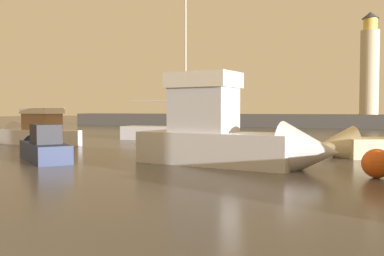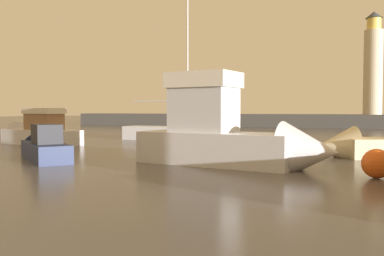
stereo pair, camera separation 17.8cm
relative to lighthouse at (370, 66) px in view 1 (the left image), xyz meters
The scene contains 9 objects.
ground_plane 30.38m from the lighthouse, 105.29° to the right, with size 220.00×220.00×0.00m, color #4C4742.
breakwater 10.53m from the lighthouse, behind, with size 71.52×4.18×1.78m, color #423F3D.
lighthouse is the anchor object (origin of this frame).
motorboat_0 46.16m from the lighthouse, 111.62° to the right, with size 5.49×4.83×1.98m.
motorboat_1 43.11m from the lighthouse, 123.81° to the right, with size 8.08×3.70×2.95m.
motorboat_2 42.59m from the lighthouse, 100.08° to the right, with size 9.06×3.91×4.48m.
motorboat_5 36.50m from the lighthouse, 91.72° to the right, with size 7.69×4.81×3.09m.
sailboat_moored 33.37m from the lighthouse, 118.11° to the right, with size 8.97×2.39×12.27m.
mooring_buoy 43.60m from the lighthouse, 92.32° to the right, with size 1.04×1.04×1.04m, color #EA5919.
Camera 1 is at (4.93, -2.46, 2.42)m, focal length 39.16 mm.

